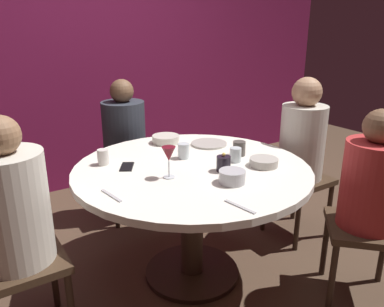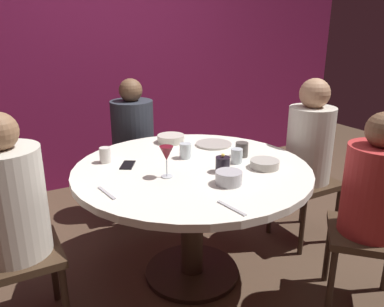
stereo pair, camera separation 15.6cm
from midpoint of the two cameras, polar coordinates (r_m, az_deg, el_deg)
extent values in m
plane|color=#4C3828|center=(2.61, 1.79, -17.39)|extent=(8.00, 8.00, 0.00)
cube|color=maroon|center=(3.84, -12.76, 14.67)|extent=(6.00, 0.10, 2.60)
cylinder|color=silver|center=(2.27, 1.97, -2.42)|extent=(1.39, 1.39, 0.04)
cylinder|color=#332319|center=(2.42, 1.87, -10.65)|extent=(0.14, 0.14, 0.70)
cylinder|color=#2D2116|center=(2.60, 1.79, -17.12)|extent=(0.60, 0.60, 0.03)
cube|color=#3F2D1E|center=(2.12, -22.42, -13.84)|extent=(0.40, 0.40, 0.04)
cylinder|color=beige|center=(1.98, -23.44, -6.76)|extent=(0.34, 0.34, 0.54)
cylinder|color=#332319|center=(2.13, -16.14, -20.66)|extent=(0.04, 0.04, 0.43)
cylinder|color=#332319|center=(2.40, -18.10, -15.85)|extent=(0.04, 0.04, 0.43)
cube|color=#3F2D1E|center=(3.20, -7.20, -1.37)|extent=(0.40, 0.40, 0.04)
cylinder|color=#2D333D|center=(3.12, -7.40, 3.27)|extent=(0.34, 0.34, 0.50)
sphere|color=brown|center=(3.05, -7.66, 9.29)|extent=(0.18, 0.18, 0.18)
cylinder|color=#332319|center=(3.38, -10.80, -4.71)|extent=(0.04, 0.04, 0.43)
cylinder|color=#332319|center=(3.09, -8.78, -6.94)|extent=(0.04, 0.04, 0.43)
cylinder|color=#332319|center=(3.49, -5.50, -3.70)|extent=(0.04, 0.04, 0.43)
cylinder|color=#332319|center=(3.21, -3.05, -5.74)|extent=(0.04, 0.04, 0.43)
cube|color=#3F2D1E|center=(2.93, 18.02, -4.09)|extent=(0.40, 0.40, 0.04)
cylinder|color=beige|center=(2.84, 18.59, 1.25)|extent=(0.32, 0.32, 0.53)
sphere|color=tan|center=(2.76, 19.36, 8.39)|extent=(0.21, 0.21, 0.21)
cylinder|color=#332319|center=(3.24, 17.53, -6.34)|extent=(0.04, 0.04, 0.43)
cylinder|color=#332319|center=(3.02, 12.99, -7.80)|extent=(0.04, 0.04, 0.43)
cylinder|color=#332319|center=(3.05, 22.13, -8.55)|extent=(0.04, 0.04, 0.43)
cylinder|color=#332319|center=(2.81, 17.62, -10.36)|extent=(0.04, 0.04, 0.43)
cube|color=#3F2D1E|center=(2.37, 26.34, -10.78)|extent=(0.57, 0.57, 0.04)
cylinder|color=#B22D2D|center=(2.26, 27.29, -4.92)|extent=(0.46, 0.46, 0.49)
sphere|color=brown|center=(2.16, 28.56, 3.05)|extent=(0.18, 0.18, 0.18)
cylinder|color=#332319|center=(2.60, 21.23, -13.29)|extent=(0.04, 0.04, 0.43)
cylinder|color=#332319|center=(2.32, 21.85, -17.64)|extent=(0.04, 0.04, 0.43)
cylinder|color=black|center=(2.17, 6.64, -1.66)|extent=(0.08, 0.08, 0.09)
sphere|color=#F9D159|center=(2.16, 6.69, -0.27)|extent=(0.02, 0.02, 0.02)
cylinder|color=silver|center=(2.10, -1.62, -3.44)|extent=(0.06, 0.06, 0.01)
cylinder|color=silver|center=(2.09, -1.63, -2.22)|extent=(0.01, 0.01, 0.09)
cone|color=maroon|center=(2.06, -1.65, -0.01)|extent=(0.08, 0.08, 0.08)
cylinder|color=#B2ADA3|center=(2.66, 4.90, 1.38)|extent=(0.25, 0.25, 0.01)
cube|color=black|center=(2.29, -7.62, -1.73)|extent=(0.13, 0.16, 0.01)
cylinder|color=#B7B7BC|center=(2.02, 7.70, -3.64)|extent=(0.14, 0.14, 0.07)
cylinder|color=#B2ADA3|center=(2.28, 12.68, -1.56)|extent=(0.17, 0.17, 0.05)
cylinder|color=beige|center=(2.71, -1.51, 2.21)|extent=(0.19, 0.19, 0.05)
cylinder|color=silver|center=(2.38, 0.88, 0.39)|extent=(0.07, 0.07, 0.10)
cylinder|color=silver|center=(2.32, 8.57, -0.38)|extent=(0.07, 0.07, 0.09)
cylinder|color=silver|center=(2.35, -10.96, -0.25)|extent=(0.07, 0.07, 0.09)
cylinder|color=#4C4742|center=(2.44, 9.22, 0.57)|extent=(0.08, 0.08, 0.09)
cube|color=#B7B7BC|center=(1.93, -10.32, -5.83)|extent=(0.04, 0.18, 0.01)
cube|color=#B7B7BC|center=(1.77, 8.43, -8.07)|extent=(0.04, 0.18, 0.01)
camera|label=1|loc=(0.08, -88.00, 0.68)|focal=35.88mm
camera|label=2|loc=(0.08, 92.00, -0.68)|focal=35.88mm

